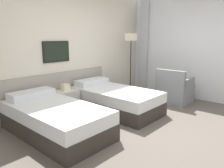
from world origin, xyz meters
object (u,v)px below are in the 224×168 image
nightstand (66,101)px  floor_lamp (131,44)px  bed_near_window (114,100)px  bed_near_door (55,119)px  armchair (175,91)px

nightstand → floor_lamp: floor_lamp is taller
bed_near_window → nightstand: bearing=136.8°
floor_lamp → bed_near_door: bearing=-168.3°
bed_near_window → bed_near_door: bearing=180.0°
floor_lamp → bed_near_window: bearing=-156.4°
floor_lamp → armchair: floor_lamp is taller
nightstand → floor_lamp: bearing=-3.2°
bed_near_door → floor_lamp: floor_lamp is taller
bed_near_door → floor_lamp: (2.90, 0.60, 1.14)m
nightstand → floor_lamp: (2.13, -0.12, 1.15)m
nightstand → floor_lamp: size_ratio=0.37×
bed_near_door → bed_near_window: 1.53m
nightstand → armchair: bearing=-32.0°
armchair → floor_lamp: bearing=4.0°
bed_near_window → armchair: armchair is taller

